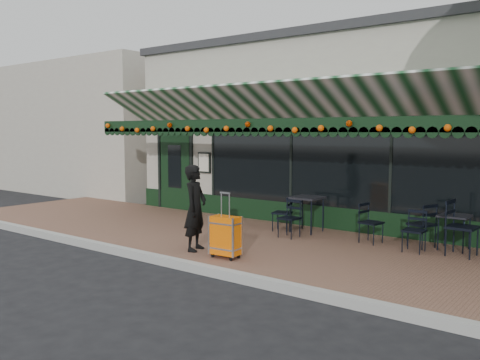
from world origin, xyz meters
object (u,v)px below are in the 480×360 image
Objects in this scene: cafe_table_b at (307,200)px; chair_b_front at (289,219)px; woman at (195,208)px; suitcase at (225,236)px; cafe_table_a at (454,218)px; chair_a_left at (422,225)px; chair_b_right at (371,223)px; chair_a_front at (414,231)px; chair_b_left at (282,213)px; chair_a_right at (462,228)px.

chair_b_front is at bearing -90.04° from cafe_table_b.
woman reaches higher than suitcase.
chair_b_front is (-0.03, 2.12, 0.01)m from suitcase.
chair_a_left is at bearing -164.79° from cafe_table_a.
woman is 2.19m from chair_b_front.
cafe_table_b is at bearing 92.30° from chair_b_right.
chair_b_front is at bearing -38.45° from woman.
chair_a_left is 0.93m from chair_b_right.
chair_a_front is (2.45, 2.41, 0.00)m from suitcase.
chair_a_front is at bearing -9.78° from cafe_table_b.
cafe_table_a is 1.51m from chair_b_right.
chair_b_left reaches higher than cafe_table_b.
suitcase is 1.45× the size of chair_b_left.
chair_b_right is at bearing -51.69° from chair_a_left.
cafe_table_a is 0.76× the size of chair_a_left.
chair_a_front is 2.98m from chair_b_left.
cafe_table_a is 3.01m from cafe_table_b.
chair_a_front is at bearing 109.94° from chair_a_right.
woman reaches higher than chair_b_left.
chair_b_front reaches higher than cafe_table_a.
cafe_table_a is at bearing 49.34° from chair_a_front.
chair_a_right is 1.30× the size of chair_a_front.
chair_b_left is (-0.52, 2.62, 0.01)m from suitcase.
woman reaches higher than cafe_table_b.
woman is 2.56m from chair_b_left.
suitcase reaches higher than cafe_table_b.
woman reaches higher than chair_a_front.
chair_b_right is at bearing -164.83° from cafe_table_a.
chair_a_front is (-0.76, -0.22, -0.12)m from chair_a_right.
chair_a_front is (2.48, -0.43, -0.31)m from cafe_table_b.
cafe_table_a is 0.59m from chair_a_left.
chair_b_left is at bearing -156.31° from cafe_table_b.
suitcase is 4.26m from cafe_table_a.
woman is at bearing -26.14° from chair_a_left.
woman is at bearing 167.71° from suitcase.
cafe_table_a is at bearing 83.81° from chair_b_left.
chair_b_left is 0.99× the size of chair_b_right.
chair_b_left is at bearing 136.56° from chair_b_front.
cafe_table_b is 0.98× the size of chair_b_right.
chair_b_front is at bearing -163.03° from cafe_table_a.
chair_b_front is (-2.46, -0.77, -0.03)m from chair_a_left.
chair_a_right is (0.24, -0.41, -0.09)m from cafe_table_a.
chair_b_left is (-2.95, -0.27, -0.03)m from chair_a_left.
chair_a_front is (-0.53, -0.63, -0.20)m from cafe_table_a.
suitcase reaches higher than chair_a_right.
suitcase reaches higher than chair_a_front.
suitcase is at bearing 133.26° from chair_a_right.
chair_a_left is at bearing 1.22° from cafe_table_b.
chair_b_front is at bearing -174.04° from chair_a_front.
suitcase is at bearing -89.43° from cafe_table_b.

